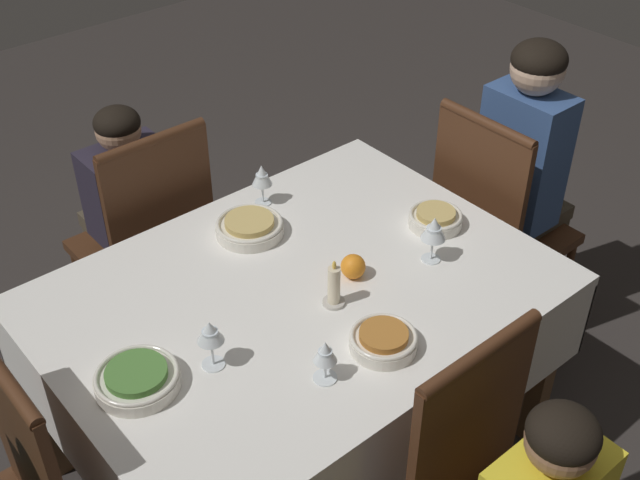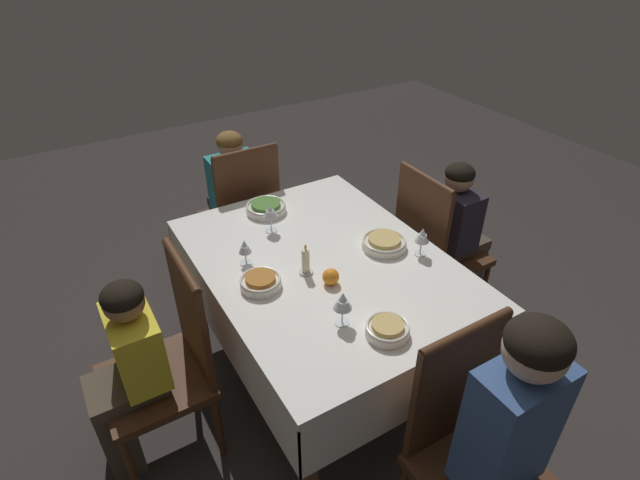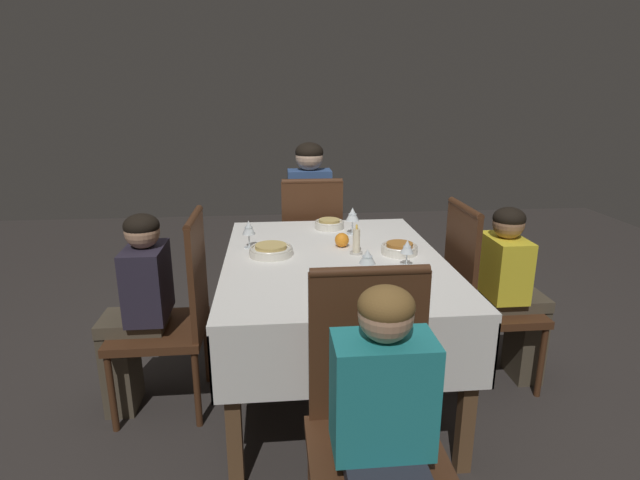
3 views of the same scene
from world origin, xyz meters
name	(u,v)px [view 2 (image 2 of 3)]	position (x,y,z in m)	size (l,w,h in m)	color
ground_plane	(323,368)	(0.00, 0.00, 0.00)	(8.00, 8.00, 0.00)	#332D2B
dining_table	(324,275)	(0.00, 0.00, 0.65)	(1.46, 1.08, 0.74)	white
chair_west	(471,442)	(-0.97, -0.04, 0.52)	(0.44, 0.44, 1.00)	#472816
chair_east	(243,212)	(0.97, 0.01, 0.52)	(0.44, 0.44, 1.00)	#472816
chair_south	(434,244)	(0.07, -0.78, 0.52)	(0.44, 0.44, 1.00)	#472816
chair_north	(170,358)	(-0.01, 0.78, 0.52)	(0.44, 0.44, 1.00)	#472816
person_adult_denim	(516,452)	(-1.14, -0.04, 0.68)	(0.34, 0.30, 1.21)	#4C4233
person_child_teal	(232,195)	(1.15, 0.01, 0.56)	(0.33, 0.30, 1.02)	#282833
person_child_dark	(457,232)	(0.07, -0.96, 0.55)	(0.30, 0.33, 1.00)	#4C4233
person_child_yellow	(127,372)	(-0.01, 0.96, 0.54)	(0.30, 0.33, 0.98)	#4C4233
bowl_west	(387,329)	(-0.54, 0.04, 0.77)	(0.18, 0.18, 0.06)	silver
wine_glass_west	(343,302)	(-0.40, 0.16, 0.86)	(0.08, 0.08, 0.16)	white
bowl_east	(266,207)	(0.55, 0.04, 0.77)	(0.22, 0.22, 0.06)	silver
wine_glass_east	(270,212)	(0.37, 0.10, 0.86)	(0.07, 0.07, 0.15)	white
bowl_south	(384,243)	(-0.05, -0.31, 0.77)	(0.22, 0.22, 0.06)	silver
wine_glass_south	(422,236)	(-0.19, -0.43, 0.85)	(0.07, 0.07, 0.15)	white
bowl_north	(261,282)	(-0.02, 0.34, 0.77)	(0.19, 0.19, 0.06)	silver
wine_glass_north	(245,248)	(0.17, 0.33, 0.83)	(0.06, 0.06, 0.13)	white
candle_centerpiece	(306,263)	(-0.04, 0.12, 0.80)	(0.07, 0.07, 0.16)	beige
orange_fruit	(331,277)	(-0.16, 0.06, 0.78)	(0.08, 0.08, 0.08)	orange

